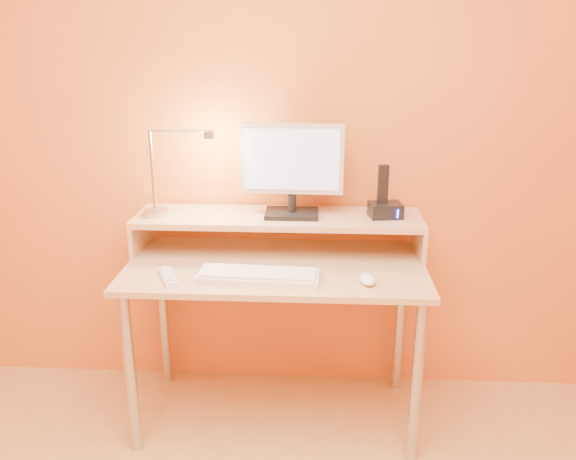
# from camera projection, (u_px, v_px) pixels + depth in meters

# --- Properties ---
(wall_back) EXTENTS (3.00, 0.04, 2.50)m
(wall_back) POSITION_uv_depth(u_px,v_px,m) (280.00, 121.00, 2.47)
(wall_back) COLOR orange
(wall_back) RESTS_ON floor
(desk_leg_fl) EXTENTS (0.04, 0.04, 0.69)m
(desk_leg_fl) POSITION_uv_depth(u_px,v_px,m) (130.00, 374.00, 2.25)
(desk_leg_fl) COLOR #B4B3B8
(desk_leg_fl) RESTS_ON floor
(desk_leg_fr) EXTENTS (0.04, 0.04, 0.69)m
(desk_leg_fr) POSITION_uv_depth(u_px,v_px,m) (416.00, 383.00, 2.19)
(desk_leg_fr) COLOR #B4B3B8
(desk_leg_fr) RESTS_ON floor
(desk_leg_bl) EXTENTS (0.04, 0.04, 0.69)m
(desk_leg_bl) POSITION_uv_depth(u_px,v_px,m) (164.00, 315.00, 2.72)
(desk_leg_bl) COLOR #B4B3B8
(desk_leg_bl) RESTS_ON floor
(desk_leg_br) EXTENTS (0.04, 0.04, 0.69)m
(desk_leg_br) POSITION_uv_depth(u_px,v_px,m) (400.00, 321.00, 2.67)
(desk_leg_br) COLOR #B4B3B8
(desk_leg_br) RESTS_ON floor
(desk_lower) EXTENTS (1.20, 0.60, 0.02)m
(desk_lower) POSITION_uv_depth(u_px,v_px,m) (276.00, 267.00, 2.34)
(desk_lower) COLOR tan
(desk_lower) RESTS_ON floor
(shelf_riser_left) EXTENTS (0.02, 0.30, 0.14)m
(shelf_riser_left) POSITION_uv_depth(u_px,v_px,m) (141.00, 234.00, 2.49)
(shelf_riser_left) COLOR tan
(shelf_riser_left) RESTS_ON desk_lower
(shelf_riser_right) EXTENTS (0.02, 0.30, 0.14)m
(shelf_riser_right) POSITION_uv_depth(u_px,v_px,m) (419.00, 239.00, 2.43)
(shelf_riser_right) COLOR tan
(shelf_riser_right) RESTS_ON desk_lower
(desk_shelf) EXTENTS (1.20, 0.30, 0.02)m
(desk_shelf) POSITION_uv_depth(u_px,v_px,m) (278.00, 218.00, 2.43)
(desk_shelf) COLOR tan
(desk_shelf) RESTS_ON desk_lower
(monitor_foot) EXTENTS (0.22, 0.16, 0.02)m
(monitor_foot) POSITION_uv_depth(u_px,v_px,m) (292.00, 213.00, 2.42)
(monitor_foot) COLOR black
(monitor_foot) RESTS_ON desk_shelf
(monitor_neck) EXTENTS (0.04, 0.04, 0.07)m
(monitor_neck) POSITION_uv_depth(u_px,v_px,m) (292.00, 203.00, 2.41)
(monitor_neck) COLOR black
(monitor_neck) RESTS_ON monitor_foot
(monitor_panel) EXTENTS (0.42, 0.05, 0.29)m
(monitor_panel) POSITION_uv_depth(u_px,v_px,m) (292.00, 159.00, 2.36)
(monitor_panel) COLOR silver
(monitor_panel) RESTS_ON monitor_neck
(monitor_back) EXTENTS (0.38, 0.02, 0.24)m
(monitor_back) POSITION_uv_depth(u_px,v_px,m) (292.00, 158.00, 2.38)
(monitor_back) COLOR black
(monitor_back) RESTS_ON monitor_panel
(monitor_screen) EXTENTS (0.38, 0.02, 0.25)m
(monitor_screen) POSITION_uv_depth(u_px,v_px,m) (292.00, 160.00, 2.34)
(monitor_screen) COLOR #ABB5D7
(monitor_screen) RESTS_ON monitor_panel
(lamp_base) EXTENTS (0.10, 0.10, 0.02)m
(lamp_base) POSITION_uv_depth(u_px,v_px,m) (156.00, 213.00, 2.42)
(lamp_base) COLOR #B4B3B8
(lamp_base) RESTS_ON desk_shelf
(lamp_post) EXTENTS (0.01, 0.01, 0.33)m
(lamp_post) POSITION_uv_depth(u_px,v_px,m) (152.00, 171.00, 2.37)
(lamp_post) COLOR #B4B3B8
(lamp_post) RESTS_ON lamp_base
(lamp_arm) EXTENTS (0.24, 0.01, 0.01)m
(lamp_arm) POSITION_uv_depth(u_px,v_px,m) (179.00, 131.00, 2.31)
(lamp_arm) COLOR #B4B3B8
(lamp_arm) RESTS_ON lamp_post
(lamp_head) EXTENTS (0.04, 0.04, 0.03)m
(lamp_head) POSITION_uv_depth(u_px,v_px,m) (209.00, 135.00, 2.31)
(lamp_head) COLOR #B4B3B8
(lamp_head) RESTS_ON lamp_arm
(lamp_bulb) EXTENTS (0.03, 0.03, 0.00)m
(lamp_bulb) POSITION_uv_depth(u_px,v_px,m) (209.00, 139.00, 2.31)
(lamp_bulb) COLOR #FFEAC6
(lamp_bulb) RESTS_ON lamp_head
(phone_dock) EXTENTS (0.14, 0.12, 0.06)m
(phone_dock) POSITION_uv_depth(u_px,v_px,m) (385.00, 210.00, 2.40)
(phone_dock) COLOR black
(phone_dock) RESTS_ON desk_shelf
(phone_handset) EXTENTS (0.04, 0.03, 0.16)m
(phone_handset) POSITION_uv_depth(u_px,v_px,m) (383.00, 184.00, 2.36)
(phone_handset) COLOR black
(phone_handset) RESTS_ON phone_dock
(phone_led) EXTENTS (0.01, 0.00, 0.04)m
(phone_led) POSITION_uv_depth(u_px,v_px,m) (398.00, 214.00, 2.35)
(phone_led) COLOR blue
(phone_led) RESTS_ON phone_dock
(keyboard) EXTENTS (0.47, 0.17, 0.02)m
(keyboard) POSITION_uv_depth(u_px,v_px,m) (258.00, 276.00, 2.19)
(keyboard) COLOR silver
(keyboard) RESTS_ON desk_lower
(mouse) EXTENTS (0.08, 0.11, 0.03)m
(mouse) POSITION_uv_depth(u_px,v_px,m) (367.00, 279.00, 2.15)
(mouse) COLOR white
(mouse) RESTS_ON desk_lower
(remote_control) EXTENTS (0.11, 0.17, 0.02)m
(remote_control) POSITION_uv_depth(u_px,v_px,m) (168.00, 277.00, 2.19)
(remote_control) COLOR silver
(remote_control) RESTS_ON desk_lower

